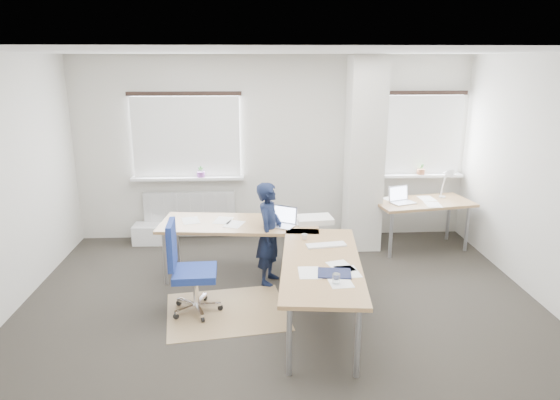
{
  "coord_description": "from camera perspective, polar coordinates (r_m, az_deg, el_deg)",
  "views": [
    {
      "loc": [
        -0.3,
        -5.07,
        2.74
      ],
      "look_at": [
        0.02,
        0.9,
        1.04
      ],
      "focal_mm": 32.0,
      "sensor_mm": 36.0,
      "label": 1
    }
  ],
  "objects": [
    {
      "name": "ground",
      "position": [
        5.77,
        0.25,
        -12.46
      ],
      "size": [
        6.0,
        6.0,
        0.0
      ],
      "primitive_type": "plane",
      "color": "#2A2522",
      "rests_on": "ground"
    },
    {
      "name": "room_shell",
      "position": [
        5.63,
        1.86,
        5.74
      ],
      "size": [
        6.04,
        5.04,
        2.82
      ],
      "color": "beige",
      "rests_on": "ground"
    },
    {
      "name": "floor_mat",
      "position": [
        5.76,
        -6.08,
        -12.54
      ],
      "size": [
        1.46,
        1.29,
        0.01
      ],
      "primitive_type": "cube",
      "rotation": [
        0.0,
        0.0,
        0.15
      ],
      "color": "#987B53",
      "rests_on": "ground"
    },
    {
      "name": "white_crate",
      "position": [
        7.92,
        -14.63,
        -3.74
      ],
      "size": [
        0.49,
        0.35,
        0.29
      ],
      "primitive_type": "cube",
      "rotation": [
        0.0,
        0.0,
        -0.02
      ],
      "color": "white",
      "rests_on": "ground"
    },
    {
      "name": "desk_main",
      "position": [
        5.77,
        0.07,
        -4.87
      ],
      "size": [
        2.41,
        2.83,
        0.96
      ],
      "rotation": [
        0.0,
        0.0,
        -0.1
      ],
      "color": "brown",
      "rests_on": "ground"
    },
    {
      "name": "desk_side",
      "position": [
        7.58,
        16.03,
        -0.46
      ],
      "size": [
        1.5,
        0.93,
        1.22
      ],
      "rotation": [
        0.0,
        0.0,
        0.17
      ],
      "color": "brown",
      "rests_on": "ground"
    },
    {
      "name": "task_chair",
      "position": [
        5.68,
        -10.03,
        -9.82
      ],
      "size": [
        0.58,
        0.57,
        1.06
      ],
      "rotation": [
        0.0,
        0.0,
        0.04
      ],
      "color": "navy",
      "rests_on": "ground"
    },
    {
      "name": "person",
      "position": [
        6.19,
        -1.23,
        -3.85
      ],
      "size": [
        0.44,
        0.55,
        1.3
      ],
      "primitive_type": "imported",
      "rotation": [
        0.0,
        0.0,
        1.26
      ],
      "color": "black",
      "rests_on": "ground"
    }
  ]
}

